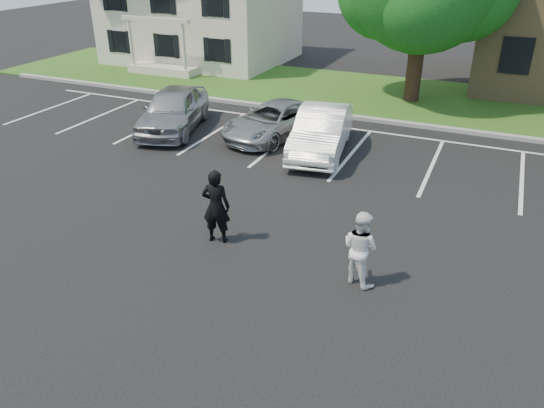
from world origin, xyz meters
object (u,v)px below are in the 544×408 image
object	(u,v)px
man_black_suit	(216,206)
car_silver_west	(173,110)
man_white_shirt	(360,248)
car_silver_minivan	(274,121)
car_white_sedan	(321,131)

from	to	relation	value
man_black_suit	car_silver_west	world-z (taller)	man_black_suit
car_silver_west	man_white_shirt	bearing A→B (deg)	-52.97
car_silver_minivan	car_silver_west	bearing A→B (deg)	-153.87
car_white_sedan	man_white_shirt	bearing A→B (deg)	-74.36
car_silver_west	car_white_sedan	size ratio (longest dim) A/B	1.02
man_black_suit	car_silver_minivan	world-z (taller)	man_black_suit
man_black_suit	car_silver_minivan	bearing A→B (deg)	-88.27
man_white_shirt	car_silver_minivan	bearing A→B (deg)	-31.29
man_black_suit	car_silver_west	distance (m)	9.00
car_silver_minivan	car_white_sedan	xyz separation A→B (m)	(2.20, -0.83, 0.14)
man_white_shirt	man_black_suit	bearing A→B (deg)	19.31
man_white_shirt	car_silver_west	distance (m)	11.94
car_silver_west	car_white_sedan	xyz separation A→B (m)	(6.14, 0.02, -0.05)
man_white_shirt	car_white_sedan	xyz separation A→B (m)	(-3.38, 7.22, -0.09)
man_black_suit	car_white_sedan	bearing A→B (deg)	-104.62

